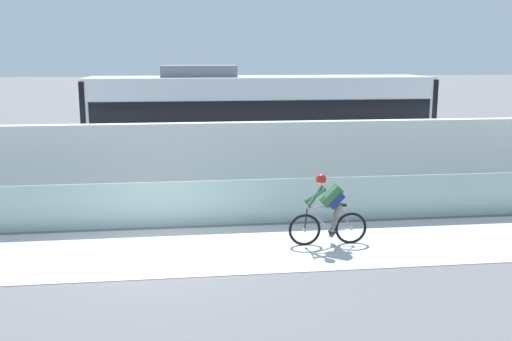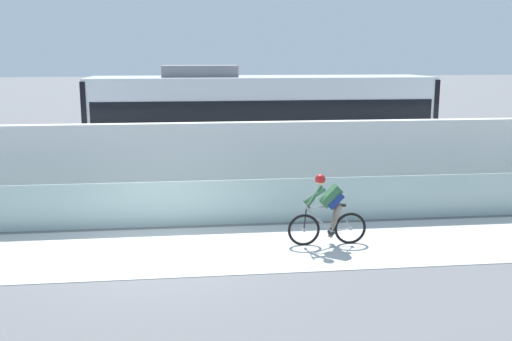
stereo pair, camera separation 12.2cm
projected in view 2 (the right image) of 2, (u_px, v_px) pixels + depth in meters
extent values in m
plane|color=slate|center=(161.00, 251.00, 12.57)|extent=(200.00, 200.00, 0.00)
cube|color=beige|center=(161.00, 251.00, 12.57)|extent=(32.00, 3.20, 0.01)
cube|color=#ADC6C1|center=(163.00, 204.00, 14.26)|extent=(32.00, 0.05, 1.13)
cube|color=silver|center=(165.00, 166.00, 15.89)|extent=(32.00, 0.36, 2.34)
cube|color=#595654|center=(169.00, 187.00, 18.54)|extent=(32.00, 0.08, 0.01)
cube|color=#595654|center=(170.00, 178.00, 19.94)|extent=(32.00, 0.08, 0.01)
cube|color=silver|center=(261.00, 124.00, 19.22)|extent=(11.00, 2.50, 3.10)
cube|color=black|center=(261.00, 113.00, 19.15)|extent=(10.56, 2.54, 1.04)
cube|color=#14724C|center=(261.00, 165.00, 19.49)|extent=(10.78, 2.53, 0.28)
cube|color=slate|center=(200.00, 71.00, 18.65)|extent=(2.40, 1.10, 0.36)
cube|color=#232326|center=(154.00, 172.00, 19.11)|extent=(1.40, 1.88, 0.20)
cylinder|color=black|center=(153.00, 179.00, 18.43)|extent=(0.60, 0.10, 0.60)
cylinder|color=black|center=(156.00, 170.00, 19.82)|extent=(0.60, 0.10, 0.60)
cube|color=#232326|center=(363.00, 167.00, 19.93)|extent=(1.40, 1.88, 0.20)
cylinder|color=black|center=(369.00, 173.00, 19.25)|extent=(0.60, 0.10, 0.60)
cylinder|color=black|center=(357.00, 165.00, 20.64)|extent=(0.60, 0.10, 0.60)
cube|color=black|center=(91.00, 126.00, 18.59)|extent=(0.16, 2.54, 2.94)
cube|color=black|center=(420.00, 122.00, 19.85)|extent=(0.16, 2.54, 2.94)
torus|color=black|center=(304.00, 230.00, 12.86)|extent=(0.72, 0.06, 0.72)
cylinder|color=#99999E|center=(304.00, 230.00, 12.86)|extent=(0.07, 0.10, 0.07)
torus|color=black|center=(350.00, 228.00, 12.99)|extent=(0.72, 0.06, 0.72)
cylinder|color=#99999E|center=(350.00, 228.00, 12.99)|extent=(0.07, 0.10, 0.07)
cylinder|color=#99999E|center=(319.00, 220.00, 12.86)|extent=(0.60, 0.04, 0.58)
cylinder|color=#99999E|center=(336.00, 219.00, 12.90)|extent=(0.22, 0.04, 0.59)
cylinder|color=#99999E|center=(323.00, 207.00, 12.81)|extent=(0.76, 0.04, 0.07)
cylinder|color=#99999E|center=(341.00, 230.00, 12.97)|extent=(0.43, 0.03, 0.09)
cylinder|color=#99999E|center=(345.00, 217.00, 12.92)|extent=(0.27, 0.02, 0.53)
cylinder|color=black|center=(305.00, 219.00, 12.82)|extent=(0.08, 0.03, 0.49)
cube|color=black|center=(340.00, 205.00, 12.85)|extent=(0.24, 0.10, 0.05)
cylinder|color=black|center=(307.00, 204.00, 12.75)|extent=(0.03, 0.58, 0.03)
cylinder|color=#262628|center=(331.00, 232.00, 12.95)|extent=(0.18, 0.02, 0.18)
cube|color=#33663F|center=(331.00, 196.00, 12.78)|extent=(0.50, 0.28, 0.51)
cube|color=navy|center=(335.00, 200.00, 12.81)|extent=(0.38, 0.30, 0.38)
sphere|color=beige|center=(320.00, 181.00, 12.69)|extent=(0.20, 0.20, 0.20)
sphere|color=red|center=(320.00, 179.00, 12.68)|extent=(0.23, 0.23, 0.23)
cylinder|color=#33663F|center=(315.00, 196.00, 12.74)|extent=(0.44, 0.41, 0.41)
cylinder|color=#33663F|center=(315.00, 196.00, 12.74)|extent=(0.44, 0.41, 0.41)
cylinder|color=#726656|center=(335.00, 221.00, 12.91)|extent=(0.29, 0.33, 0.80)
cylinder|color=#726656|center=(335.00, 215.00, 12.88)|extent=(0.29, 0.33, 0.54)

